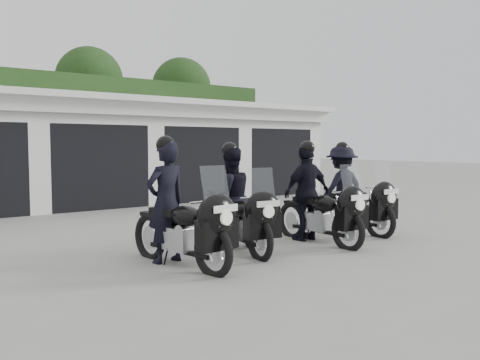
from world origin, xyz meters
TOP-DOWN VIEW (x-y plane):
  - ground at (0.00, 0.00)m, footprint 80.00×80.00m
  - garage_block at (-0.00, 8.06)m, footprint 16.40×6.80m
  - background_vegetation at (0.37, 12.92)m, footprint 20.00×3.90m
  - police_bike_a at (-1.53, -1.02)m, footprint 0.80×2.14m
  - police_bike_b at (-0.28, -0.64)m, footprint 0.92×2.03m
  - police_bike_c at (1.23, -0.91)m, footprint 1.00×2.08m
  - police_bike_d at (2.52, -0.55)m, footprint 1.10×2.06m

SIDE VIEW (x-z plane):
  - ground at x=0.00m, z-range 0.00..0.00m
  - police_bike_a at x=-1.53m, z-range -0.19..1.67m
  - police_bike_b at x=-0.28m, z-range -0.14..1.64m
  - police_bike_d at x=2.52m, z-range -0.13..1.66m
  - police_bike_c at x=1.23m, z-range -0.14..1.67m
  - garage_block at x=0.00m, z-range -0.06..2.90m
  - background_vegetation at x=0.37m, z-range -0.13..5.67m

